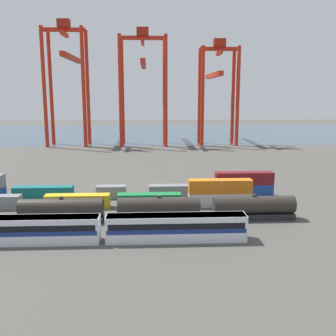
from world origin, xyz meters
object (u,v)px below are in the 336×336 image
object	(u,v)px
passenger_train	(28,229)
gantry_crane_west	(68,71)
gantry_crane_central	(143,75)
freight_tank_row	(159,209)
gantry_crane_east	(217,82)

from	to	relation	value
passenger_train	gantry_crane_west	bearing A→B (deg)	97.94
gantry_crane_central	gantry_crane_west	bearing A→B (deg)	179.60
freight_tank_row	gantry_crane_east	size ratio (longest dim) A/B	1.08
gantry_crane_east	gantry_crane_central	bearing A→B (deg)	-179.91
passenger_train	freight_tank_row	xyz separation A→B (m)	(19.08, 9.28, -0.04)
passenger_train	gantry_crane_central	distance (m)	117.52
gantry_crane_west	freight_tank_row	bearing A→B (deg)	-71.49
gantry_crane_central	gantry_crane_east	size ratio (longest dim) A/B	1.09
passenger_train	freight_tank_row	bearing A→B (deg)	25.94
passenger_train	gantry_crane_east	world-z (taller)	gantry_crane_east
passenger_train	gantry_crane_east	xyz separation A→B (m)	(46.59, 113.44, 23.82)
gantry_crane_west	gantry_crane_central	distance (m)	31.26
gantry_crane_central	freight_tank_row	bearing A→B (deg)	-87.96
gantry_crane_east	gantry_crane_west	bearing A→B (deg)	179.85
gantry_crane_west	gantry_crane_east	xyz separation A→B (m)	(62.44, -0.17, -4.59)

